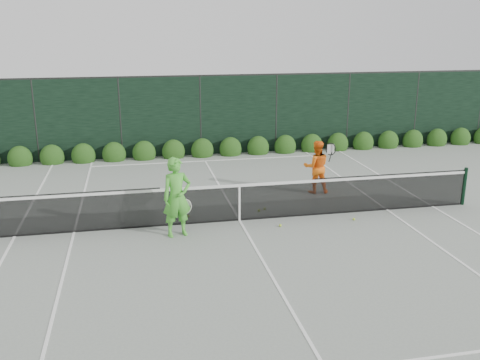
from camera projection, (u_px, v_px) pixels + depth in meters
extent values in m
plane|color=gray|center=(239.00, 220.00, 13.80)|extent=(80.00, 80.00, 0.00)
cylinder|color=black|center=(464.00, 186.00, 14.88)|extent=(0.10, 0.10, 1.07)
cube|color=black|center=(69.00, 213.00, 12.85)|extent=(4.40, 0.01, 1.02)
cube|color=black|center=(239.00, 203.00, 13.67)|extent=(4.00, 0.01, 0.96)
cube|color=black|center=(391.00, 192.00, 14.47)|extent=(4.40, 0.01, 1.02)
cube|color=white|center=(239.00, 186.00, 13.54)|extent=(12.80, 0.03, 0.07)
cube|color=black|center=(239.00, 220.00, 13.79)|extent=(12.80, 0.02, 0.04)
cube|color=white|center=(239.00, 204.00, 13.67)|extent=(0.05, 0.03, 0.91)
imported|color=green|center=(177.00, 197.00, 12.57)|extent=(0.79, 0.61, 1.91)
torus|color=silver|center=(185.00, 206.00, 12.78)|extent=(0.30, 0.06, 0.30)
cylinder|color=black|center=(186.00, 216.00, 12.85)|extent=(0.10, 0.03, 0.30)
imported|color=orange|center=(316.00, 167.00, 15.90)|extent=(0.85, 0.70, 1.59)
torus|color=black|center=(331.00, 149.00, 15.62)|extent=(0.28, 0.17, 0.30)
cylinder|color=black|center=(330.00, 157.00, 15.69)|extent=(0.10, 0.03, 0.30)
cube|color=white|center=(14.00, 236.00, 12.74)|extent=(0.06, 23.77, 0.01)
cube|color=white|center=(432.00, 206.00, 14.85)|extent=(0.06, 23.77, 0.01)
cube|color=white|center=(74.00, 232.00, 13.01)|extent=(0.06, 23.77, 0.01)
cube|color=white|center=(387.00, 210.00, 14.59)|extent=(0.06, 23.77, 0.01)
cube|color=white|center=(189.00, 133.00, 24.98)|extent=(11.03, 0.06, 0.01)
cube|color=white|center=(205.00, 161.00, 19.82)|extent=(8.23, 0.06, 0.01)
cube|color=white|center=(239.00, 220.00, 13.80)|extent=(0.06, 12.80, 0.01)
cube|color=black|center=(200.00, 116.00, 20.44)|extent=(32.00, 0.06, 3.00)
cube|color=#262826|center=(200.00, 76.00, 20.01)|extent=(32.00, 0.06, 0.06)
cylinder|color=#262826|center=(35.00, 122.00, 19.28)|extent=(0.08, 0.08, 3.00)
cylinder|color=#262826|center=(120.00, 119.00, 19.86)|extent=(0.08, 0.08, 3.00)
cylinder|color=#262826|center=(200.00, 116.00, 20.44)|extent=(0.08, 0.08, 3.00)
cylinder|color=#262826|center=(276.00, 114.00, 21.01)|extent=(0.08, 0.08, 3.00)
cylinder|color=#262826|center=(348.00, 111.00, 21.59)|extent=(0.08, 0.08, 3.00)
cylinder|color=#262826|center=(416.00, 109.00, 22.17)|extent=(0.08, 0.08, 3.00)
cylinder|color=#262826|center=(480.00, 107.00, 22.74)|extent=(0.08, 0.08, 3.00)
ellipsoid|color=#163A0F|center=(20.00, 159.00, 19.19)|extent=(0.86, 0.65, 0.94)
ellipsoid|color=#163A0F|center=(52.00, 157.00, 19.40)|extent=(0.86, 0.65, 0.94)
ellipsoid|color=#163A0F|center=(83.00, 156.00, 19.61)|extent=(0.86, 0.65, 0.94)
ellipsoid|color=#163A0F|center=(114.00, 154.00, 19.82)|extent=(0.86, 0.65, 0.94)
ellipsoid|color=#163A0F|center=(144.00, 153.00, 20.04)|extent=(0.86, 0.65, 0.94)
ellipsoid|color=#163A0F|center=(174.00, 152.00, 20.25)|extent=(0.86, 0.65, 0.94)
ellipsoid|color=#163A0F|center=(202.00, 150.00, 20.46)|extent=(0.86, 0.65, 0.94)
ellipsoid|color=#163A0F|center=(230.00, 149.00, 20.67)|extent=(0.86, 0.65, 0.94)
ellipsoid|color=#163A0F|center=(258.00, 148.00, 20.88)|extent=(0.86, 0.65, 0.94)
ellipsoid|color=#163A0F|center=(285.00, 147.00, 21.09)|extent=(0.86, 0.65, 0.94)
ellipsoid|color=#163A0F|center=(312.00, 145.00, 21.31)|extent=(0.86, 0.65, 0.94)
ellipsoid|color=#163A0F|center=(338.00, 144.00, 21.52)|extent=(0.86, 0.65, 0.94)
ellipsoid|color=#163A0F|center=(363.00, 143.00, 21.73)|extent=(0.86, 0.65, 0.94)
ellipsoid|color=#163A0F|center=(388.00, 142.00, 21.94)|extent=(0.86, 0.65, 0.94)
ellipsoid|color=#163A0F|center=(413.00, 141.00, 22.15)|extent=(0.86, 0.65, 0.94)
ellipsoid|color=#163A0F|center=(437.00, 140.00, 22.36)|extent=(0.86, 0.65, 0.94)
ellipsoid|color=#163A0F|center=(460.00, 139.00, 22.58)|extent=(0.86, 0.65, 0.94)
sphere|color=#AFD32E|center=(280.00, 225.00, 13.37)|extent=(0.07, 0.07, 0.07)
sphere|color=#AFD32E|center=(265.00, 209.00, 14.58)|extent=(0.07, 0.07, 0.07)
sphere|color=#AFD32E|center=(189.00, 216.00, 14.01)|extent=(0.07, 0.07, 0.07)
sphere|color=#AFD32E|center=(259.00, 210.00, 14.44)|extent=(0.07, 0.07, 0.07)
sphere|color=#AFD32E|center=(354.00, 219.00, 13.80)|extent=(0.07, 0.07, 0.07)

